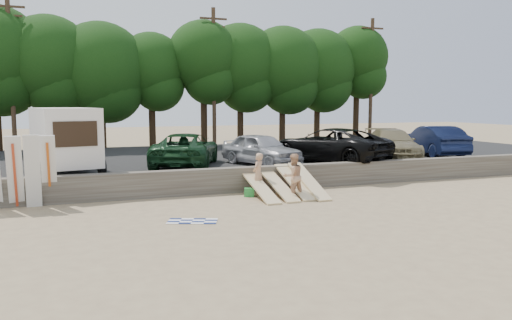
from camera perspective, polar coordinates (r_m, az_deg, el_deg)
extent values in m
plane|color=tan|center=(17.73, 2.91, -5.14)|extent=(120.00, 120.00, 0.00)
cube|color=#6B6356|center=(20.39, -0.40, -2.16)|extent=(44.00, 0.50, 1.00)
cube|color=#282828|center=(27.52, -5.70, -0.23)|extent=(44.00, 14.50, 0.70)
cylinder|color=#382616|center=(33.48, -22.35, 4.26)|extent=(0.44, 0.44, 3.67)
sphere|color=#1E4413|center=(33.56, -22.62, 10.39)|extent=(5.61, 5.61, 5.61)
cylinder|color=#382616|center=(33.63, -17.16, 4.22)|extent=(0.44, 0.44, 3.38)
sphere|color=#1E4413|center=(33.67, -17.35, 9.84)|extent=(6.02, 6.02, 6.02)
cylinder|color=#382616|center=(33.95, -11.78, 4.52)|extent=(0.44, 0.44, 3.53)
sphere|color=#1E4413|center=(34.01, -11.92, 10.34)|extent=(4.56, 4.56, 4.56)
cylinder|color=#382616|center=(34.16, -5.97, 5.05)|extent=(0.44, 0.44, 4.02)
sphere|color=#1E4413|center=(34.29, -6.05, 11.63)|extent=(4.89, 4.89, 4.89)
cylinder|color=#382616|center=(35.39, -1.80, 4.93)|extent=(0.44, 0.44, 3.77)
sphere|color=#1E4413|center=(35.47, -1.83, 10.89)|extent=(5.62, 5.62, 5.62)
cylinder|color=#382616|center=(36.22, 3.02, 4.90)|extent=(0.44, 0.44, 3.68)
sphere|color=#1E4413|center=(36.29, 3.05, 10.59)|extent=(5.74, 5.74, 5.74)
cylinder|color=#382616|center=(37.74, 6.98, 4.96)|extent=(0.44, 0.44, 3.73)
sphere|color=#1E4413|center=(37.82, 7.06, 10.49)|extent=(5.59, 5.59, 5.59)
cylinder|color=#382616|center=(38.96, 11.36, 5.34)|extent=(0.44, 0.44, 4.29)
sphere|color=#1E4413|center=(39.11, 11.50, 11.49)|extent=(4.58, 4.58, 4.58)
cylinder|color=#473321|center=(32.16, -26.18, 8.77)|extent=(0.26, 0.26, 9.00)
cube|color=#473321|center=(32.57, -26.53, 15.45)|extent=(1.80, 0.12, 0.12)
cube|color=#473321|center=(32.49, -26.48, 14.58)|extent=(1.50, 0.10, 0.10)
cylinder|color=#473321|center=(33.20, -4.83, 9.32)|extent=(0.26, 0.26, 9.00)
cube|color=#473321|center=(33.59, -4.90, 15.81)|extent=(1.80, 0.12, 0.12)
cube|color=#473321|center=(33.52, -4.89, 14.96)|extent=(1.50, 0.10, 0.10)
cylinder|color=#473321|center=(38.18, 13.02, 8.81)|extent=(0.26, 0.26, 9.00)
cube|color=#473321|center=(38.53, 13.17, 14.47)|extent=(1.80, 0.12, 0.12)
cube|color=#473321|center=(38.46, 13.15, 13.73)|extent=(1.50, 0.10, 0.10)
cube|color=white|center=(21.83, -21.03, 2.54)|extent=(2.89, 4.54, 2.32)
cube|color=black|center=(19.73, -19.91, 2.81)|extent=(1.56, 0.35, 0.95)
cylinder|color=black|center=(20.42, -23.23, -1.14)|extent=(0.34, 0.72, 0.69)
cylinder|color=black|center=(20.84, -17.21, -0.75)|extent=(0.34, 0.72, 0.69)
cylinder|color=black|center=(23.11, -24.23, -0.34)|extent=(0.34, 0.72, 0.69)
cylinder|color=black|center=(23.49, -18.88, -0.01)|extent=(0.34, 0.72, 0.69)
imported|color=#13351B|center=(23.10, -8.03, 1.19)|extent=(4.34, 5.97, 1.51)
imported|color=#A5A5AA|center=(23.24, 0.60, 1.26)|extent=(3.17, 4.70, 1.49)
imported|color=black|center=(24.69, 8.45, 1.71)|extent=(5.01, 6.62, 1.67)
imported|color=#857955|center=(26.99, 15.28, 1.79)|extent=(3.80, 5.61, 1.51)
imported|color=#0E1533|center=(29.15, 19.64, 2.10)|extent=(2.72, 5.21, 1.63)
cube|color=silver|center=(18.67, -25.85, -1.29)|extent=(0.52, 0.80, 2.51)
cube|color=silver|center=(18.52, -24.16, -1.22)|extent=(0.53, 0.69, 2.54)
cube|color=silver|center=(18.77, -22.60, -1.11)|extent=(0.50, 0.83, 2.50)
cube|color=#DBBF8A|center=(18.91, 0.50, -3.12)|extent=(0.56, 2.92, 0.82)
cube|color=#DBBF8A|center=(19.24, 2.60, -2.89)|extent=(0.56, 2.91, 0.87)
cube|color=#DBBF8A|center=(19.54, 4.41, -2.47)|extent=(0.56, 2.85, 1.06)
cube|color=#DBBF8A|center=(19.57, 6.04, -2.39)|extent=(0.56, 2.83, 1.12)
imported|color=tan|center=(19.55, 0.24, -1.59)|extent=(0.70, 0.70, 1.64)
imported|color=tan|center=(18.73, 4.26, -1.87)|extent=(0.89, 0.73, 1.70)
cube|color=green|center=(19.25, -0.77, -3.71)|extent=(0.46, 0.42, 0.32)
cube|color=orange|center=(20.50, 4.41, -3.24)|extent=(0.34, 0.30, 0.22)
plane|color=white|center=(15.42, -7.28, -6.94)|extent=(1.94, 1.94, 0.00)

